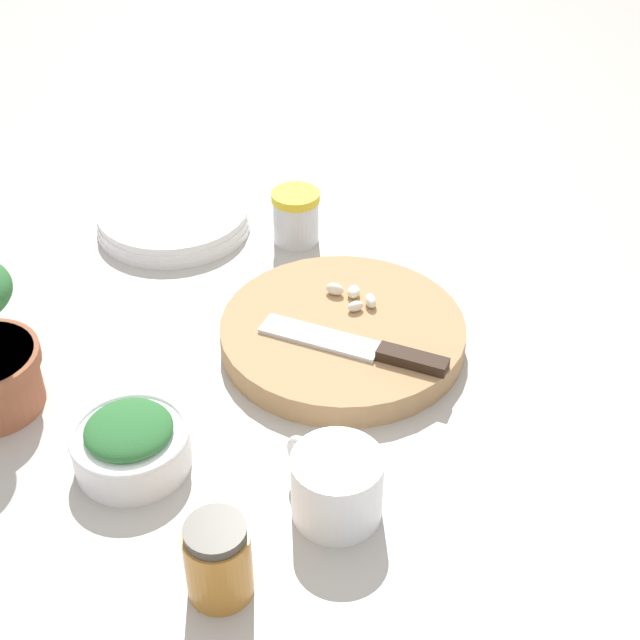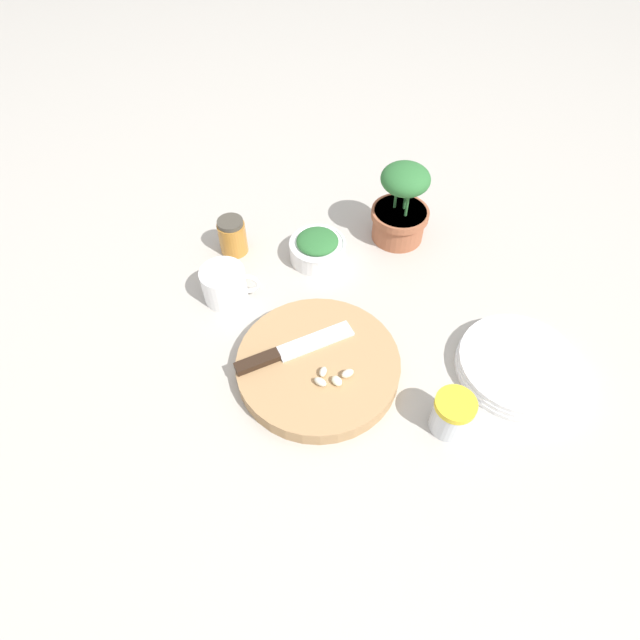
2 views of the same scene
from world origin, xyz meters
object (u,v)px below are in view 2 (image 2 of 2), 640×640
spice_jar (450,416)px  potted_herb (401,208)px  coffee_mug (225,284)px  herb_bowl (317,248)px  cutting_board (318,365)px  honey_jar (233,236)px  garlic_cloves (333,377)px  chef_knife (288,351)px  plate_stack (518,365)px

spice_jar → potted_herb: (-0.35, 0.31, 0.04)m
spice_jar → coffee_mug: 0.48m
herb_bowl → cutting_board: bearing=-45.9°
coffee_mug → honey_jar: honey_jar is taller
garlic_cloves → potted_herb: size_ratio=0.36×
chef_knife → herb_bowl: 0.28m
plate_stack → spice_jar: bearing=-98.2°
herb_bowl → potted_herb: bearing=64.9°
herb_bowl → spice_jar: spice_jar is taller
cutting_board → chef_knife: 0.06m
chef_knife → herb_bowl: (-0.15, 0.23, -0.01)m
garlic_cloves → coffee_mug: bearing=177.5°
chef_knife → honey_jar: (-0.30, 0.12, 0.00)m
cutting_board → plate_stack: bearing=43.7°
herb_bowl → potted_herb: 0.20m
coffee_mug → cutting_board: bearing=-0.4°
cutting_board → honey_jar: bearing=164.0°
herb_bowl → spice_jar: 0.45m
plate_stack → garlic_cloves: bearing=-129.4°
plate_stack → herb_bowl: bearing=-175.4°
garlic_cloves → potted_herb: potted_herb is taller
spice_jar → potted_herb: potted_herb is taller
chef_knife → herb_bowl: herb_bowl is taller
coffee_mug → spice_jar: bearing=7.4°
herb_bowl → spice_jar: bearing=-18.4°
cutting_board → herb_bowl: herb_bowl is taller
chef_knife → cutting_board: bearing=47.2°
garlic_cloves → herb_bowl: size_ratio=0.54×
spice_jar → cutting_board: bearing=-164.4°
spice_jar → chef_knife: bearing=-162.4°
honey_jar → potted_herb: (0.23, 0.28, 0.04)m
cutting_board → plate_stack: 0.35m
plate_stack → chef_knife: bearing=-138.6°
garlic_cloves → coffee_mug: coffee_mug is taller
herb_bowl → coffee_mug: size_ratio=1.23×
garlic_cloves → potted_herb: bearing=113.0°
plate_stack → potted_herb: potted_herb is taller
honey_jar → potted_herb: bearing=50.9°
honey_jar → cutting_board: bearing=-16.0°
chef_knife → potted_herb: potted_herb is taller
spice_jar → herb_bowl: bearing=161.6°
coffee_mug → potted_herb: 0.40m
chef_knife → garlic_cloves: bearing=28.8°
garlic_cloves → spice_jar: (0.18, 0.07, -0.00)m
cutting_board → chef_knife: chef_knife is taller
chef_knife → plate_stack: chef_knife is taller
chef_knife → garlic_cloves: (0.09, 0.01, 0.00)m
herb_bowl → coffee_mug: coffee_mug is taller
cutting_board → plate_stack: cutting_board is taller
honey_jar → potted_herb: potted_herb is taller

